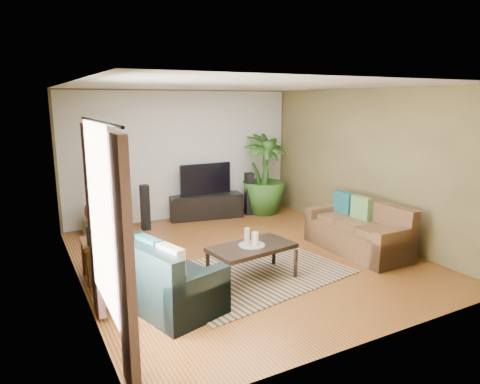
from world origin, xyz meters
TOP-DOWN VIEW (x-y plane):
  - floor at (0.00, 0.00)m, footprint 5.50×5.50m
  - ceiling at (0.00, 0.00)m, footprint 5.50×5.50m
  - wall_back at (0.00, 2.75)m, footprint 5.00×0.00m
  - wall_front at (0.00, -2.75)m, footprint 5.00×0.00m
  - wall_left at (-2.50, 0.00)m, footprint 0.00×5.50m
  - wall_right at (2.50, 0.00)m, footprint 0.00×5.50m
  - backwall_panel at (0.00, 2.74)m, footprint 4.90×0.00m
  - window_pane at (-2.48, -1.60)m, footprint 0.00×1.80m
  - curtain_near at (-2.43, -2.35)m, footprint 0.08×0.35m
  - curtain_far at (-2.43, -0.85)m, footprint 0.08×0.35m
  - curtain_rod at (-2.43, -1.60)m, footprint 0.03×1.90m
  - sofa_left at (-1.71, -0.70)m, footprint 1.35×2.11m
  - sofa_right at (1.79, -0.59)m, footprint 0.82×1.80m
  - area_rug at (-0.24, -0.60)m, footprint 2.93×2.29m
  - coffee_table at (-0.31, -0.74)m, footprint 1.27×0.81m
  - candle_tray at (-0.31, -0.74)m, footprint 0.37×0.37m
  - candle_tall at (-0.37, -0.71)m, footprint 0.08×0.08m
  - candle_mid at (-0.27, -0.78)m, footprint 0.08×0.08m
  - candle_short at (-0.24, -0.68)m, footprint 0.08×0.08m
  - tv_stand at (0.40, 2.50)m, footprint 1.61×0.75m
  - television at (0.40, 2.50)m, footprint 1.13×0.06m
  - speaker_left at (-0.98, 2.29)m, footprint 0.17×0.18m
  - speaker_right at (1.36, 2.31)m, footprint 0.19×0.21m
  - potted_plant at (1.72, 2.30)m, footprint 1.06×1.06m
  - plant_pot at (1.72, 2.30)m, footprint 0.32×0.32m
  - pedestal at (-1.94, 2.45)m, footprint 0.38×0.38m
  - vase at (-1.94, 2.45)m, footprint 0.29×0.29m
  - side_table at (-2.17, 0.27)m, footprint 0.55×0.55m

SIDE VIEW (x-z plane):
  - floor at x=0.00m, z-range 0.00..0.00m
  - area_rug at x=-0.24m, z-range 0.00..0.01m
  - plant_pot at x=1.72m, z-range 0.00..0.25m
  - pedestal at x=-1.94m, z-range 0.00..0.31m
  - coffee_table at x=-0.31m, z-range 0.00..0.49m
  - tv_stand at x=0.40m, z-range 0.00..0.52m
  - side_table at x=-2.17m, z-range 0.00..0.57m
  - sofa_left at x=-1.71m, z-range 0.00..0.85m
  - sofa_right at x=1.79m, z-range 0.00..0.85m
  - speaker_left at x=-0.98m, z-range 0.00..0.89m
  - vase at x=-1.94m, z-range 0.26..0.66m
  - speaker_right at x=1.36m, z-range 0.00..0.93m
  - candle_tray at x=-0.31m, z-range 0.49..0.50m
  - candle_short at x=-0.24m, z-range 0.50..0.66m
  - candle_mid at x=-0.27m, z-range 0.50..0.69m
  - candle_tall at x=-0.37m, z-range 0.50..0.74m
  - television at x=0.40m, z-range 0.52..1.18m
  - potted_plant at x=1.72m, z-range 0.00..1.76m
  - curtain_near at x=-2.43m, z-range 0.05..2.25m
  - curtain_far at x=-2.43m, z-range 0.05..2.25m
  - wall_left at x=-2.50m, z-range -1.40..4.10m
  - wall_right at x=2.50m, z-range -1.40..4.10m
  - wall_back at x=0.00m, z-range -1.15..3.85m
  - wall_front at x=0.00m, z-range -1.15..3.85m
  - backwall_panel at x=0.00m, z-range -1.10..3.80m
  - window_pane at x=-2.48m, z-range 0.50..2.30m
  - curtain_rod at x=-2.43m, z-range 2.28..2.31m
  - ceiling at x=0.00m, z-range 2.70..2.70m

